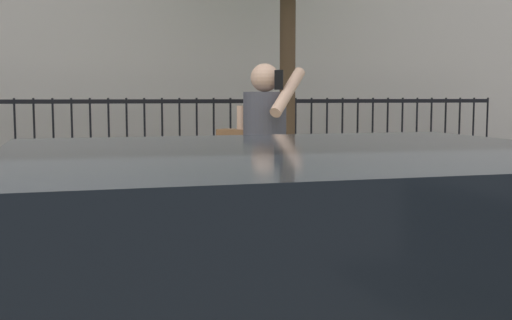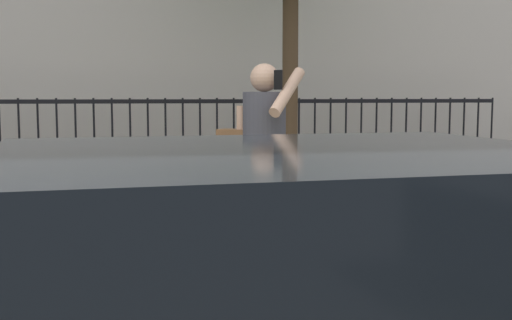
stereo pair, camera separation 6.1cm
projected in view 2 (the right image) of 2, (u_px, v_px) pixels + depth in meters
sidewalk at (129, 269)px, 5.74m from camera, size 28.00×4.40×0.15m
iron_fence at (122, 138)px, 9.24m from camera, size 12.03×0.04×1.60m
pedestrian_on_phone at (261, 155)px, 5.05m from camera, size 0.71×0.67×1.73m
street_bench at (475, 177)px, 7.67m from camera, size 1.60×0.45×0.95m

